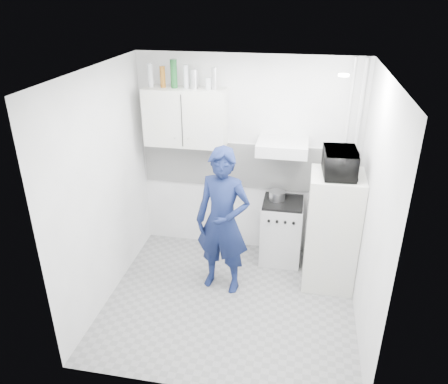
# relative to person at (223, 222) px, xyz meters

# --- Properties ---
(floor) EXTENTS (2.80, 2.80, 0.00)m
(floor) POSITION_rel_person_xyz_m (0.14, -0.29, -0.88)
(floor) COLOR gray
(floor) RESTS_ON ground
(ceiling) EXTENTS (2.80, 2.80, 0.00)m
(ceiling) POSITION_rel_person_xyz_m (0.14, -0.29, 1.72)
(ceiling) COLOR white
(ceiling) RESTS_ON wall_back
(wall_back) EXTENTS (2.80, 0.00, 2.80)m
(wall_back) POSITION_rel_person_xyz_m (0.14, 0.96, 0.42)
(wall_back) COLOR white
(wall_back) RESTS_ON floor
(wall_left) EXTENTS (0.00, 2.60, 2.60)m
(wall_left) POSITION_rel_person_xyz_m (-1.26, -0.29, 0.42)
(wall_left) COLOR white
(wall_left) RESTS_ON floor
(wall_right) EXTENTS (0.00, 2.60, 2.60)m
(wall_right) POSITION_rel_person_xyz_m (1.54, -0.29, 0.42)
(wall_right) COLOR white
(wall_right) RESTS_ON floor
(person) EXTENTS (0.70, 0.53, 1.76)m
(person) POSITION_rel_person_xyz_m (0.00, 0.00, 0.00)
(person) COLOR #111B43
(person) RESTS_ON floor
(stove) EXTENTS (0.51, 0.51, 0.82)m
(stove) POSITION_rel_person_xyz_m (0.64, 0.71, -0.47)
(stove) COLOR silver
(stove) RESTS_ON floor
(fridge) EXTENTS (0.59, 0.59, 1.42)m
(fridge) POSITION_rel_person_xyz_m (1.24, 0.32, -0.17)
(fridge) COLOR silver
(fridge) RESTS_ON floor
(stove_top) EXTENTS (0.49, 0.49, 0.03)m
(stove_top) POSITION_rel_person_xyz_m (0.64, 0.71, -0.04)
(stove_top) COLOR black
(stove_top) RESTS_ON stove
(saucepan) EXTENTS (0.20, 0.20, 0.11)m
(saucepan) POSITION_rel_person_xyz_m (0.55, 0.75, 0.03)
(saucepan) COLOR silver
(saucepan) RESTS_ON stove_top
(microwave) EXTENTS (0.54, 0.38, 0.29)m
(microwave) POSITION_rel_person_xyz_m (1.24, 0.32, 0.69)
(microwave) COLOR black
(microwave) RESTS_ON fridge
(bottle_a) EXTENTS (0.06, 0.06, 0.28)m
(bottle_a) POSITION_rel_person_xyz_m (-1.03, 0.79, 1.46)
(bottle_a) COLOR #B2B7BC
(bottle_a) RESTS_ON upper_cabinet
(bottle_b) EXTENTS (0.06, 0.06, 0.25)m
(bottle_b) POSITION_rel_person_xyz_m (-0.88, 0.79, 1.45)
(bottle_b) COLOR brown
(bottle_b) RESTS_ON upper_cabinet
(bottle_c) EXTENTS (0.08, 0.08, 0.33)m
(bottle_c) POSITION_rel_person_xyz_m (-0.74, 0.79, 1.49)
(bottle_c) COLOR #144C1E
(bottle_c) RESTS_ON upper_cabinet
(bottle_d) EXTENTS (0.06, 0.06, 0.27)m
(bottle_d) POSITION_rel_person_xyz_m (-0.59, 0.79, 1.46)
(bottle_d) COLOR #B2B7BC
(bottle_d) RESTS_ON upper_cabinet
(canister_a) EXTENTS (0.09, 0.09, 0.23)m
(canister_a) POSITION_rel_person_xyz_m (-0.50, 0.79, 1.43)
(canister_a) COLOR silver
(canister_a) RESTS_ON upper_cabinet
(canister_b) EXTENTS (0.07, 0.07, 0.14)m
(canister_b) POSITION_rel_person_xyz_m (-0.32, 0.79, 1.39)
(canister_b) COLOR #B2B7BC
(canister_b) RESTS_ON upper_cabinet
(bottle_e) EXTENTS (0.06, 0.06, 0.26)m
(bottle_e) POSITION_rel_person_xyz_m (-0.25, 0.79, 1.45)
(bottle_e) COLOR silver
(bottle_e) RESTS_ON upper_cabinet
(upper_cabinet) EXTENTS (1.00, 0.35, 0.70)m
(upper_cabinet) POSITION_rel_person_xyz_m (-0.61, 0.79, 0.97)
(upper_cabinet) COLOR silver
(upper_cabinet) RESTS_ON wall_back
(range_hood) EXTENTS (0.60, 0.50, 0.14)m
(range_hood) POSITION_rel_person_xyz_m (0.59, 0.71, 0.69)
(range_hood) COLOR silver
(range_hood) RESTS_ON wall_back
(backsplash) EXTENTS (2.74, 0.03, 0.60)m
(backsplash) POSITION_rel_person_xyz_m (0.14, 0.95, 0.32)
(backsplash) COLOR white
(backsplash) RESTS_ON wall_back
(pipe_a) EXTENTS (0.05, 0.05, 2.60)m
(pipe_a) POSITION_rel_person_xyz_m (1.44, 0.88, 0.42)
(pipe_a) COLOR silver
(pipe_a) RESTS_ON floor
(pipe_b) EXTENTS (0.04, 0.04, 2.60)m
(pipe_b) POSITION_rel_person_xyz_m (1.32, 0.88, 0.42)
(pipe_b) COLOR silver
(pipe_b) RESTS_ON floor
(ceiling_spot_fixture) EXTENTS (0.10, 0.10, 0.02)m
(ceiling_spot_fixture) POSITION_rel_person_xyz_m (1.14, -0.09, 1.69)
(ceiling_spot_fixture) COLOR white
(ceiling_spot_fixture) RESTS_ON ceiling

